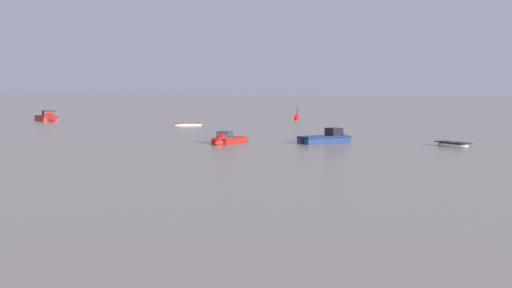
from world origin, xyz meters
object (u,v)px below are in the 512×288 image
Objects in this scene: rowboat_moored_3 at (453,145)px; motorboat_moored_2 at (48,119)px; rowboat_moored_4 at (188,125)px; motorboat_moored_0 at (226,141)px; motorboat_moored_3 at (332,140)px; channel_buoy at (297,117)px.

motorboat_moored_2 is (-67.31, 13.85, 0.21)m from rowboat_moored_3.
motorboat_moored_2 reaches higher than rowboat_moored_4.
motorboat_moored_0 is 9.88m from motorboat_moored_3.
motorboat_moored_0 is at bearing -94.20° from rowboat_moored_4.
rowboat_moored_3 is (18.30, 8.46, -0.11)m from motorboat_moored_0.
channel_buoy is at bearing 33.91° from rowboat_moored_4.
channel_buoy is (29.42, 24.36, 0.09)m from motorboat_moored_2.
rowboat_moored_4 is (-22.61, 22.89, -0.10)m from motorboat_moored_0.
channel_buoy is (-37.89, 38.21, 0.30)m from rowboat_moored_3.
rowboat_moored_4 is at bearing -97.23° from channel_buoy.
channel_buoy is (-19.59, 46.66, 0.19)m from motorboat_moored_0.
motorboat_moored_2 is 38.20m from channel_buoy.
rowboat_moored_4 is at bearing -169.71° from rowboat_moored_3.
rowboat_moored_4 is at bearing -139.33° from motorboat_moored_0.
rowboat_moored_3 is at bearing -68.28° from rowboat_moored_4.
channel_buoy is at bearing 66.61° from motorboat_moored_2.
motorboat_moored_3 reaches higher than motorboat_moored_0.
channel_buoy reaches higher than rowboat_moored_3.
motorboat_moored_0 is at bearing 159.17° from motorboat_moored_3.
motorboat_moored_2 is 2.97× the size of channel_buoy.
rowboat_moored_3 is 68.72m from motorboat_moored_2.
motorboat_moored_2 reaches higher than motorboat_moored_0.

